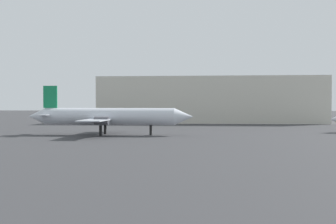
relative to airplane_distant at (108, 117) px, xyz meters
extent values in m
cylinder|color=silver|center=(0.22, 0.00, 0.02)|extent=(24.35, 3.35, 3.14)
cone|color=silver|center=(14.11, -0.13, 0.02)|extent=(3.48, 3.17, 3.14)
cone|color=silver|center=(-13.66, 0.12, 0.02)|extent=(3.48, 3.17, 3.14)
cube|color=silver|center=(-0.99, 0.01, -0.45)|extent=(4.23, 19.37, 0.20)
cube|color=silver|center=(-11.52, 0.10, 0.33)|extent=(2.05, 6.99, 0.13)
cube|color=#147F4C|center=(-11.11, 0.10, 3.68)|extent=(2.66, 0.27, 4.18)
cylinder|color=#4C4C54|center=(-0.23, 3.68, -0.61)|extent=(2.50, 1.52, 1.49)
cylinder|color=#4C4C54|center=(-0.30, -3.67, -0.61)|extent=(2.50, 1.52, 1.49)
cube|color=black|center=(8.01, -0.07, -2.49)|extent=(0.42, 0.42, 1.89)
cube|color=black|center=(-0.98, 1.67, -2.49)|extent=(0.42, 0.42, 1.89)
cube|color=black|center=(-1.01, -1.65, -2.49)|extent=(0.42, 0.42, 1.89)
cube|color=beige|center=(19.95, 52.10, 3.48)|extent=(67.21, 22.09, 13.84)
camera|label=1|loc=(17.31, -71.23, 2.47)|focal=41.69mm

